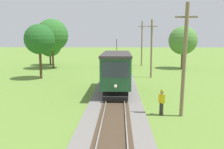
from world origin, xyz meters
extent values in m
cube|color=#235633|center=(0.00, 17.04, 2.30)|extent=(2.50, 8.00, 2.60)
cube|color=#383333|center=(0.00, 17.04, 3.71)|extent=(2.60, 8.32, 0.22)
cube|color=black|center=(0.00, 17.04, 0.72)|extent=(2.10, 7.04, 0.44)
cube|color=#2D3842|center=(0.00, 13.03, 2.77)|extent=(2.10, 0.03, 1.25)
cube|color=#2D3842|center=(1.26, 17.04, 2.66)|extent=(0.02, 6.72, 1.04)
sphere|color=#F4EAB2|center=(0.00, 12.98, 1.45)|extent=(0.28, 0.28, 0.28)
cylinder|color=black|center=(0.00, 18.64, 4.52)|extent=(0.05, 1.67, 1.19)
cube|color=black|center=(0.00, 12.84, 0.50)|extent=(2.00, 0.36, 0.32)
cylinder|color=black|center=(0.00, 14.80, 0.72)|extent=(1.54, 0.80, 0.80)
cylinder|color=black|center=(0.00, 19.28, 0.72)|extent=(1.54, 0.80, 0.80)
cube|color=maroon|center=(0.00, 37.15, 1.78)|extent=(2.40, 5.20, 1.70)
cube|color=black|center=(0.00, 37.15, 0.70)|extent=(2.02, 4.78, 0.38)
cylinder|color=black|center=(0.00, 35.59, 0.70)|extent=(1.54, 0.76, 0.76)
cylinder|color=black|center=(0.00, 38.71, 0.70)|extent=(1.54, 0.76, 0.76)
cylinder|color=#7A664C|center=(4.48, 10.16, 3.69)|extent=(0.24, 0.58, 7.39)
cube|color=#7A664C|center=(4.48, 10.16, 6.50)|extent=(1.40, 0.10, 0.10)
cylinder|color=silver|center=(3.93, 10.16, 6.60)|extent=(0.08, 0.08, 0.10)
cylinder|color=silver|center=(5.03, 10.16, 6.60)|extent=(0.08, 0.08, 0.10)
cylinder|color=#7A664C|center=(4.48, 26.00, 3.82)|extent=(0.24, 0.62, 7.64)
cube|color=#7A664C|center=(4.48, 26.00, 6.72)|extent=(1.40, 0.10, 0.10)
cylinder|color=silver|center=(3.93, 26.00, 6.82)|extent=(0.08, 0.08, 0.10)
cylinder|color=silver|center=(5.03, 26.00, 6.82)|extent=(0.08, 0.08, 0.10)
cylinder|color=#7A664C|center=(4.48, 39.81, 4.21)|extent=(0.24, 0.44, 8.42)
cube|color=#7A664C|center=(4.48, 39.81, 7.40)|extent=(1.40, 0.10, 0.10)
cylinder|color=silver|center=(3.93, 39.81, 7.50)|extent=(0.08, 0.08, 0.10)
cylinder|color=silver|center=(5.03, 39.81, 7.50)|extent=(0.08, 0.08, 0.10)
cylinder|color=#38332D|center=(3.23, 10.42, 0.43)|extent=(0.15, 0.15, 0.86)
cylinder|color=#38332D|center=(3.13, 10.55, 0.43)|extent=(0.15, 0.15, 0.86)
cube|color=yellow|center=(3.18, 10.49, 1.15)|extent=(0.42, 0.45, 0.58)
sphere|color=#936B51|center=(3.18, 10.49, 1.58)|extent=(0.22, 0.22, 0.22)
sphere|color=yellow|center=(3.18, 10.49, 1.68)|extent=(0.21, 0.21, 0.21)
cylinder|color=#4C3823|center=(-11.29, 34.90, 1.83)|extent=(0.32, 0.32, 3.66)
sphere|color=#2D6B28|center=(-11.29, 34.90, 5.72)|extent=(5.49, 5.49, 5.49)
cylinder|color=#4C3823|center=(11.03, 35.41, 1.51)|extent=(0.32, 0.32, 3.02)
sphere|color=#4C7F38|center=(11.03, 35.41, 4.82)|extent=(4.81, 4.81, 4.81)
cylinder|color=#4C3823|center=(-9.88, 24.50, 1.82)|extent=(0.32, 0.32, 3.64)
sphere|color=#235B23|center=(-9.88, 24.50, 5.07)|extent=(3.82, 3.82, 3.82)
cylinder|color=#4C3823|center=(-13.25, 39.82, 1.11)|extent=(0.32, 0.32, 2.22)
sphere|color=#387A33|center=(-13.25, 39.82, 3.89)|extent=(4.45, 4.45, 4.45)
camera|label=1|loc=(0.35, -4.84, 5.19)|focal=37.19mm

